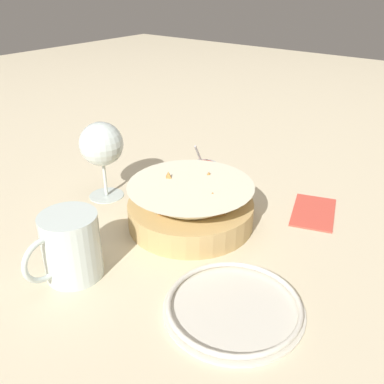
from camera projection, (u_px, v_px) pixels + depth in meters
The scene contains 7 objects.
ground_plane at pixel (179, 219), 0.86m from camera, with size 4.00×4.00×0.00m, color beige.
food_basket at pixel (192, 206), 0.83m from camera, with size 0.24×0.24×0.10m.
sauce_cup at pixel (204, 172), 1.01m from camera, with size 0.07×0.07×0.10m.
wine_glass at pixel (102, 146), 0.89m from camera, with size 0.09×0.09×0.17m.
beer_mug at pixel (71, 248), 0.68m from camera, with size 0.13×0.09×0.11m.
side_plate at pixel (234, 306), 0.62m from camera, with size 0.21×0.21×0.01m.
napkin at pixel (314, 211), 0.88m from camera, with size 0.16×0.12×0.01m.
Camera 1 is at (0.57, 0.47, 0.44)m, focal length 40.00 mm.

